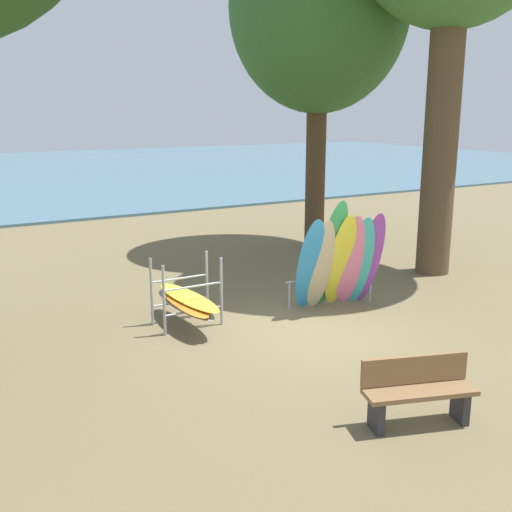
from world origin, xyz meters
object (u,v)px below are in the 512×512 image
object	(u,v)px
tree_mid_behind	(319,9)
leaning_board_pile	(340,261)
board_storage_rack	(186,300)
park_bench	(418,390)

from	to	relation	value
tree_mid_behind	leaning_board_pile	distance (m)	7.75
leaning_board_pile	board_storage_rack	xyz separation A→B (m)	(-2.95, 0.66, -0.50)
tree_mid_behind	park_bench	distance (m)	11.66
leaning_board_pile	board_storage_rack	size ratio (longest dim) A/B	1.05
park_bench	board_storage_rack	bearing A→B (deg)	102.46
leaning_board_pile	park_bench	bearing A→B (deg)	-115.15
tree_mid_behind	board_storage_rack	size ratio (longest dim) A/B	4.29
leaning_board_pile	tree_mid_behind	bearing A→B (deg)	59.77
leaning_board_pile	park_bench	size ratio (longest dim) A/B	1.53
tree_mid_behind	park_bench	size ratio (longest dim) A/B	6.26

